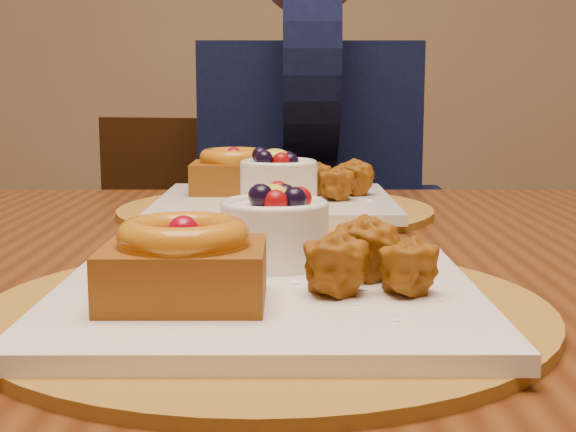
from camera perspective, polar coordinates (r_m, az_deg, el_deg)
The scene contains 5 objects.
dining_table at distance 0.78m, azimuth -1.11°, elevation -8.01°, with size 1.60×0.90×0.76m.
place_setting_near at distance 0.54m, azimuth -1.75°, elevation -4.74°, with size 0.38×0.38×0.08m.
place_setting_far at distance 0.96m, azimuth -1.05°, elevation 1.52°, with size 0.38×0.38×0.08m.
chair_far at distance 1.48m, azimuth -7.54°, elevation -8.12°, with size 0.50×0.50×0.85m.
diner at distance 1.43m, azimuth 1.48°, elevation 5.24°, with size 0.46×0.46×0.76m.
Camera 1 is at (0.06, -0.63, 0.91)m, focal length 50.00 mm.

